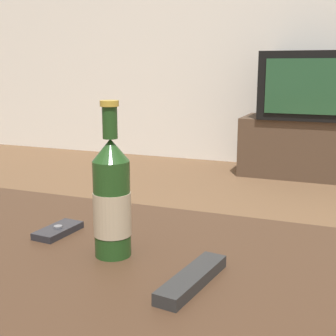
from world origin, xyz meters
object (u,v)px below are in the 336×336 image
remote_control (192,280)px  tv_stand (305,147)px  television (309,85)px  beer_bottle (112,200)px  cell_phone (58,230)px

remote_control → tv_stand: bearing=99.8°
television → tv_stand: bearing=90.0°
beer_bottle → remote_control: 0.21m
beer_bottle → tv_stand: bearing=88.3°
tv_stand → television: bearing=-90.0°
cell_phone → remote_control: 0.35m
cell_phone → beer_bottle: bearing=-14.8°
tv_stand → beer_bottle: (-0.08, -2.67, 0.32)m
television → cell_phone: (-0.23, -2.61, -0.20)m
tv_stand → beer_bottle: size_ratio=3.11×
tv_stand → remote_control: (0.09, -2.73, 0.23)m
tv_stand → beer_bottle: 2.69m
tv_stand → television: (0.00, -0.00, 0.43)m
tv_stand → television: television is taller
tv_stand → remote_control: 2.74m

